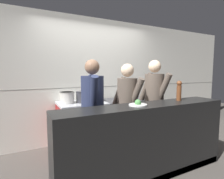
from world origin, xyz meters
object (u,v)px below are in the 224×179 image
Objects in this scene: plated_dish_main at (138,104)px; pepper_mill at (179,90)px; sauce_pot at (83,97)px; chef_head_cook at (93,109)px; stock_pot at (67,97)px; oven_range at (82,125)px; chef_sous at (127,107)px; chef_line at (154,101)px; braising_pot at (94,97)px; mixing_bowl_steel at (127,97)px.

pepper_mill reaches higher than plated_dish_main.
chef_head_cook is (-0.08, -0.71, -0.09)m from sauce_pot.
pepper_mill is (1.46, -1.24, 0.18)m from stock_pot.
oven_range is 0.56× the size of chef_sous.
chef_line is at bearing -9.87° from chef_sous.
pepper_mill is at bearing -50.07° from chef_sous.
oven_range is 0.54× the size of chef_head_cook.
chef_line reaches higher than chef_sous.
sauce_pot is 0.16× the size of chef_line.
braising_pot is 0.73m from mixing_bowl_steel.
sauce_pot is 1.12× the size of plated_dish_main.
chef_line reaches higher than plated_dish_main.
oven_range is at bearing 106.75° from plated_dish_main.
chef_head_cook is (-0.31, -0.77, -0.07)m from braising_pot.
chef_line reaches higher than oven_range.
pepper_mill is at bearing -92.67° from chef_line.
mixing_bowl_steel is 0.14× the size of chef_line.
sauce_pot is 0.24m from braising_pot.
chef_sous is 0.60m from chef_line.
oven_range is at bearing 100.58° from chef_head_cook.
sauce_pot is 1.17× the size of mixing_bowl_steel.
pepper_mill is 0.86m from chef_sous.
plated_dish_main is at bearing -63.50° from stock_pot.
mixing_bowl_steel is at bearing 44.79° from chef_sous.
stock_pot is 0.52m from braising_pot.
stock_pot is at bearing 116.50° from plated_dish_main.
stock_pot is (-0.26, 0.02, 0.56)m from oven_range.
stock_pot is 0.17× the size of chef_sous.
mixing_bowl_steel is at bearing -4.27° from braising_pot.
chef_sous reaches higher than stock_pot.
chef_head_cook reaches higher than mixing_bowl_steel.
braising_pot is (0.23, 0.05, -0.03)m from sauce_pot.
chef_head_cook is at bearing -74.35° from stock_pot.
chef_line is (0.76, 0.57, -0.11)m from plated_dish_main.
braising_pot is 0.87× the size of pepper_mill.
pepper_mill is (0.94, -1.25, 0.20)m from braising_pot.
stock_pot is at bearing 120.17° from chef_head_cook.
mixing_bowl_steel is at bearing 99.66° from pepper_mill.
stock_pot is 0.79m from chef_head_cook.
stock_pot is 1.17× the size of mixing_bowl_steel.
chef_line is at bearing -27.27° from stock_pot.
sauce_pot is (0.29, -0.04, 0.00)m from stock_pot.
chef_line is at bearing 15.95° from chef_head_cook.
oven_range is 1.86m from pepper_mill.
oven_range is 0.56m from sauce_pot.
chef_sous is (0.60, -0.01, -0.03)m from chef_head_cook.
braising_pot reaches higher than mixing_bowl_steel.
pepper_mill is 0.18× the size of chef_line.
sauce_pot is at bearing -167.00° from braising_pot.
oven_range is 0.87m from chef_head_cook.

